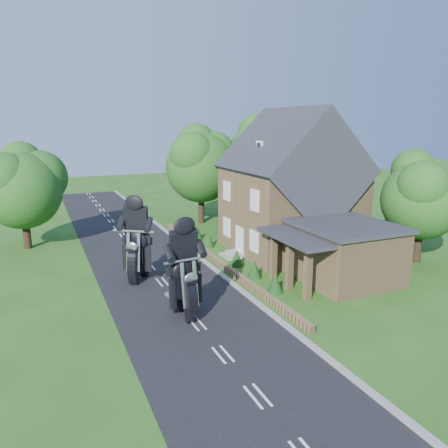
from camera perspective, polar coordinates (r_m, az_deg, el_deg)
name	(u,v)px	position (r m, az deg, el deg)	size (l,w,h in m)	color
ground	(178,301)	(23.40, -6.07, -9.94)	(120.00, 120.00, 0.00)	#235016
road	(178,301)	(23.40, -6.08, -9.91)	(7.00, 80.00, 0.02)	black
kerb	(240,289)	(24.61, 2.14, -8.54)	(0.30, 80.00, 0.12)	gray
garden_wall	(217,261)	(29.12, -0.96, -4.79)	(0.30, 22.00, 0.40)	olive
house	(291,191)	(31.84, 8.68, 4.25)	(9.54, 8.64, 10.24)	olive
annex	(342,251)	(26.61, 15.13, -3.45)	(7.05, 5.94, 3.44)	olive
tree_annex_side	(425,192)	(31.59, 24.82, 3.78)	(5.64, 5.20, 7.48)	black
tree_house_right	(338,172)	(37.38, 14.66, 6.56)	(6.51, 6.00, 8.40)	black
tree_behind_house	(267,155)	(42.19, 5.70, 9.02)	(7.81, 7.20, 10.08)	black
tree_behind_left	(205,161)	(40.57, -2.54, 8.21)	(6.94, 6.40, 9.16)	black
tree_far_road	(27,183)	(35.00, -24.30, 4.86)	(6.08, 5.60, 7.84)	black
shrub_a	(275,283)	(24.34, 6.71, -7.64)	(0.90, 0.90, 1.10)	black
shrub_b	(254,269)	(26.40, 3.98, -5.92)	(0.90, 0.90, 1.10)	black
shrub_c	(237,258)	(28.53, 1.67, -4.44)	(0.90, 0.90, 1.10)	black
shrub_d	(209,240)	(32.94, -2.03, -2.05)	(0.90, 0.90, 1.10)	black
shrub_e	(197,232)	(35.21, -3.52, -1.09)	(0.90, 0.90, 1.10)	black
shrub_f	(187,226)	(37.50, -4.83, -0.24)	(0.90, 0.90, 1.10)	black
motorcycle_lead	(185,303)	(21.20, -5.18, -10.23)	(0.40, 1.60, 1.49)	black
motorcycle_follow	(138,268)	(26.29, -11.11, -5.71)	(0.42, 1.66, 1.54)	black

